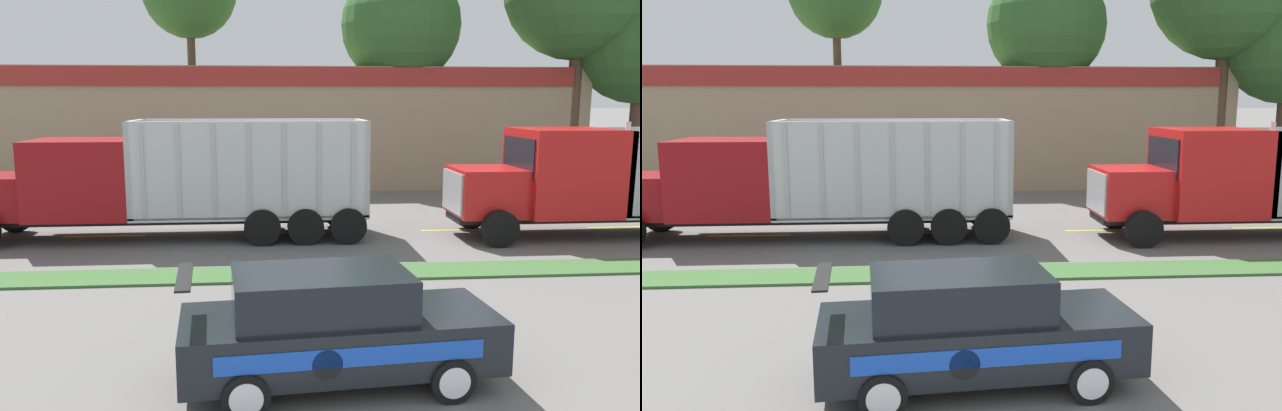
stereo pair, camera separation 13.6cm
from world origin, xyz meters
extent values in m
cube|color=#3D6633|center=(0.00, 9.57, 0.03)|extent=(120.00, 1.29, 0.06)
cube|color=yellow|center=(-6.02, 14.22, 0.00)|extent=(2.40, 0.14, 0.01)
cube|color=yellow|center=(-0.62, 14.22, 0.00)|extent=(2.40, 0.14, 0.01)
cube|color=yellow|center=(4.78, 14.22, 0.00)|extent=(2.40, 0.14, 0.01)
cube|color=yellow|center=(10.18, 14.22, 0.00)|extent=(2.40, 0.14, 0.01)
cube|color=black|center=(-4.12, 13.87, 0.60)|extent=(11.60, 1.37, 0.18)
cube|color=maroon|center=(-8.87, 13.87, 1.30)|extent=(2.09, 2.05, 1.22)
cube|color=maroon|center=(-6.41, 13.87, 1.80)|extent=(2.84, 2.49, 2.21)
cube|color=black|center=(-7.85, 13.87, 2.18)|extent=(0.04, 2.12, 1.00)
cylinder|color=silver|center=(-4.89, 13.06, 2.61)|extent=(0.14, 0.14, 1.62)
cube|color=silver|center=(-1.65, 13.87, 0.75)|extent=(6.67, 2.49, 0.12)
cube|color=silver|center=(-4.91, 13.87, 2.10)|extent=(0.16, 2.49, 2.69)
cube|color=silver|center=(1.60, 13.87, 2.10)|extent=(0.16, 2.49, 2.69)
cube|color=silver|center=(-1.65, 12.70, 2.10)|extent=(6.67, 0.16, 2.69)
cube|color=silver|center=(-1.65, 15.04, 2.10)|extent=(6.67, 0.16, 2.69)
cube|color=#B2B2B7|center=(-4.51, 12.60, 2.10)|extent=(0.10, 0.04, 2.55)
cube|color=#B2B2B7|center=(-3.56, 12.60, 2.10)|extent=(0.10, 0.04, 2.55)
cube|color=#B2B2B7|center=(-2.61, 12.60, 2.10)|extent=(0.10, 0.04, 2.55)
cube|color=#B2B2B7|center=(-1.65, 12.60, 2.10)|extent=(0.10, 0.04, 2.55)
cube|color=#B2B2B7|center=(-0.70, 12.60, 2.10)|extent=(0.10, 0.04, 2.55)
cube|color=#B2B2B7|center=(0.25, 12.60, 2.10)|extent=(0.10, 0.04, 2.55)
cube|color=#B2B2B7|center=(1.21, 12.60, 2.10)|extent=(0.10, 0.04, 2.55)
cylinder|color=black|center=(-8.87, 15.10, 0.51)|extent=(1.02, 0.30, 1.02)
cylinder|color=black|center=(1.08, 12.64, 0.51)|extent=(1.02, 0.30, 1.02)
cylinder|color=black|center=(1.08, 15.10, 0.51)|extent=(1.02, 0.30, 1.02)
cylinder|color=black|center=(-0.12, 12.64, 0.51)|extent=(1.02, 0.30, 1.02)
cylinder|color=black|center=(-0.12, 15.10, 0.51)|extent=(1.02, 0.30, 1.02)
cylinder|color=black|center=(-1.32, 12.64, 0.51)|extent=(1.02, 0.30, 1.02)
cylinder|color=black|center=(-1.32, 15.10, 0.51)|extent=(1.02, 0.30, 1.02)
cube|color=black|center=(9.62, 13.17, 0.60)|extent=(10.77, 1.42, 0.18)
cube|color=red|center=(5.20, 13.17, 1.38)|extent=(1.92, 2.12, 1.37)
cube|color=#B7B7BC|center=(4.21, 13.17, 1.38)|extent=(0.06, 1.81, 1.17)
cube|color=red|center=(7.48, 13.17, 1.94)|extent=(2.65, 2.59, 2.50)
cube|color=black|center=(6.14, 13.17, 2.38)|extent=(0.04, 2.20, 1.12)
cylinder|color=silver|center=(8.91, 12.33, 2.67)|extent=(0.14, 0.14, 1.47)
cube|color=#ADADB2|center=(8.89, 13.17, 1.96)|extent=(0.16, 2.59, 2.42)
cylinder|color=black|center=(5.20, 11.89, 0.51)|extent=(1.02, 0.30, 1.02)
cylinder|color=black|center=(5.20, 14.44, 0.51)|extent=(1.02, 0.30, 1.02)
cube|color=black|center=(-0.18, 3.94, 0.68)|extent=(4.57, 2.09, 0.73)
cube|color=black|center=(-0.44, 3.91, 1.33)|extent=(2.56, 1.71, 0.58)
cube|color=black|center=(-0.44, 3.91, 1.64)|extent=(2.56, 1.71, 0.04)
cube|color=black|center=(-2.29, 3.75, 1.68)|extent=(0.32, 1.38, 0.03)
cube|color=blue|center=(-0.10, 3.08, 0.75)|extent=(3.53, 0.32, 0.26)
cylinder|color=black|center=(-0.43, 3.05, 0.68)|extent=(0.40, 0.04, 0.40)
cylinder|color=black|center=(1.26, 3.25, 0.31)|extent=(0.64, 0.25, 0.62)
cylinder|color=silver|center=(1.27, 3.14, 0.31)|extent=(0.44, 0.05, 0.44)
cylinder|color=black|center=(1.12, 4.87, 0.31)|extent=(0.64, 0.25, 0.62)
cylinder|color=silver|center=(1.11, 4.97, 0.31)|extent=(0.44, 0.05, 0.44)
cylinder|color=black|center=(-1.48, 3.01, 0.31)|extent=(0.64, 0.25, 0.62)
cylinder|color=silver|center=(-1.47, 2.90, 0.31)|extent=(0.44, 0.05, 0.44)
cylinder|color=black|center=(-1.62, 4.63, 0.31)|extent=(0.64, 0.25, 0.62)
cylinder|color=silver|center=(-1.63, 4.73, 0.31)|extent=(0.44, 0.05, 0.44)
cube|color=#9E896B|center=(-4.96, 28.73, 2.72)|extent=(36.59, 12.00, 5.45)
cube|color=maroon|center=(-4.96, 22.68, 5.00)|extent=(34.76, 0.10, 0.80)
cylinder|color=brown|center=(12.62, 22.95, 3.61)|extent=(0.59, 0.59, 7.23)
cylinder|color=brown|center=(15.44, 22.64, 2.57)|extent=(0.56, 0.56, 5.14)
cylinder|color=brown|center=(4.97, 24.49, 2.94)|extent=(0.49, 0.49, 5.87)
sphere|color=#2D5B28|center=(4.97, 24.49, 7.37)|extent=(5.44, 5.44, 5.44)
cylinder|color=brown|center=(-4.63, 25.93, 3.90)|extent=(0.38, 0.38, 7.79)
camera|label=1|loc=(-1.16, -4.40, 4.01)|focal=35.00mm
camera|label=2|loc=(-1.03, -4.42, 4.01)|focal=35.00mm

